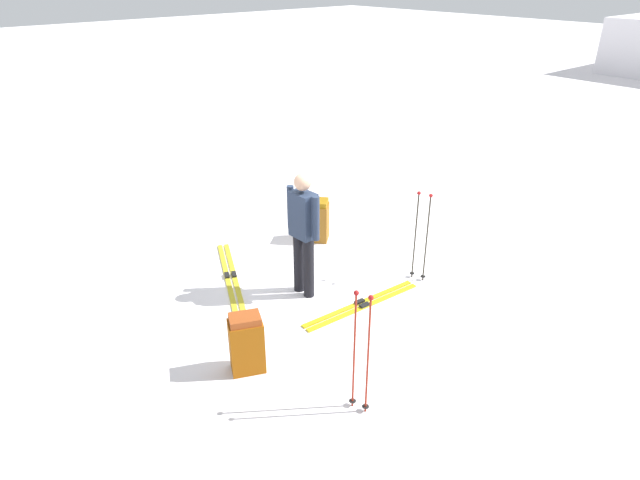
{
  "coord_description": "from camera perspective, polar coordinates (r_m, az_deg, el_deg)",
  "views": [
    {
      "loc": [
        4.85,
        -4.3,
        3.98
      ],
      "look_at": [
        0.0,
        0.0,
        0.7
      ],
      "focal_mm": 30.78,
      "sensor_mm": 36.0,
      "label": 1
    }
  ],
  "objects": [
    {
      "name": "ski_poles_planted_near",
      "position": [
        5.26,
        4.32,
        -11.11
      ],
      "size": [
        0.21,
        0.11,
        1.36
      ],
      "color": "maroon",
      "rests_on": "ground_plane"
    },
    {
      "name": "ski_poles_planted_far",
      "position": [
        7.54,
        10.5,
        0.78
      ],
      "size": [
        0.23,
        0.12,
        1.3
      ],
      "color": "black",
      "rests_on": "ground_plane"
    },
    {
      "name": "ski_pair_far",
      "position": [
        7.89,
        -9.28,
        -3.72
      ],
      "size": [
        1.85,
        1.03,
        0.05
      ],
      "color": "gold",
      "rests_on": "ground_plane"
    },
    {
      "name": "ground_plane",
      "position": [
        7.6,
        0.0,
        -4.71
      ],
      "size": [
        80.0,
        80.0,
        0.0
      ],
      "primitive_type": "plane",
      "color": "white"
    },
    {
      "name": "backpack_large_dark",
      "position": [
        8.7,
        0.0,
        2.04
      ],
      "size": [
        0.41,
        0.42,
        0.68
      ],
      "color": "brown",
      "rests_on": "ground_plane"
    },
    {
      "name": "backpack_bright",
      "position": [
        6.02,
        -7.64,
        -10.64
      ],
      "size": [
        0.39,
        0.44,
        0.7
      ],
      "color": "#90490A",
      "rests_on": "ground_plane"
    },
    {
      "name": "skier_standing",
      "position": [
        6.99,
        -1.76,
        1.17
      ],
      "size": [
        0.57,
        0.23,
        1.7
      ],
      "color": "black",
      "rests_on": "ground_plane"
    },
    {
      "name": "ski_pair_near",
      "position": [
        7.19,
        4.38,
        -6.72
      ],
      "size": [
        0.35,
        1.81,
        0.05
      ],
      "color": "#B39E15",
      "rests_on": "ground_plane"
    }
  ]
}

